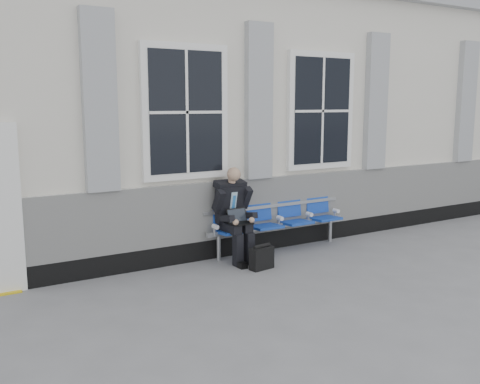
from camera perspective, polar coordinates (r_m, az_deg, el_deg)
ground at (r=8.22m, az=12.78°, el=-7.62°), size 70.00×70.00×0.00m
station_building at (r=10.63m, az=0.06°, el=8.60°), size 14.40×4.40×4.49m
bench at (r=8.70m, az=4.00°, el=-2.70°), size 2.60×0.47×0.91m
businessman at (r=8.07m, az=-0.68°, el=-2.01°), size 0.58×0.78×1.44m
briefcase at (r=7.80m, az=2.33°, el=-7.01°), size 0.38×0.20×0.37m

